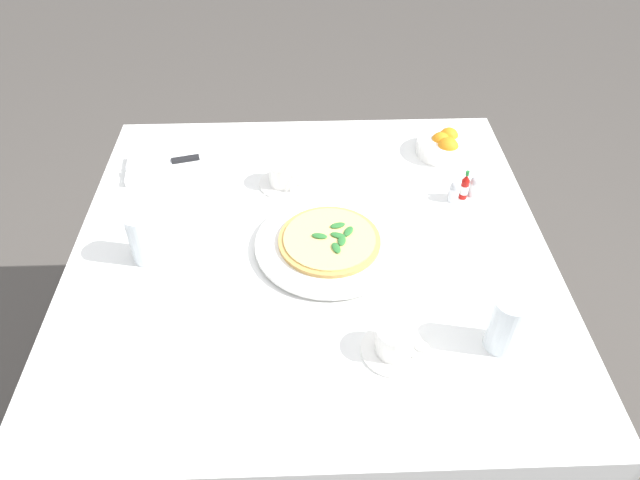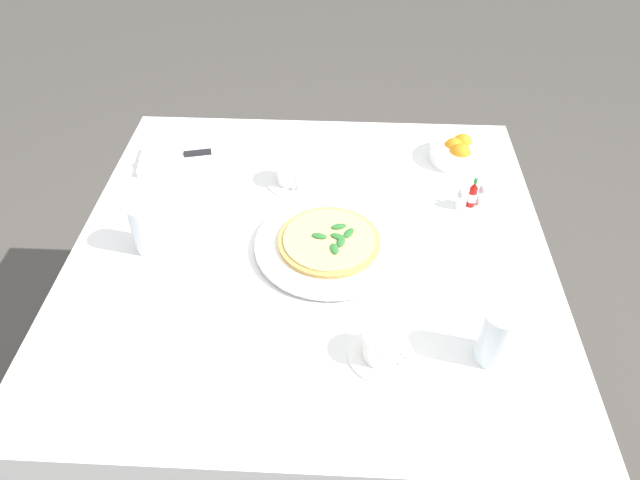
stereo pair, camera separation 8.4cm
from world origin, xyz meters
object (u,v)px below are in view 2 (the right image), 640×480
coffee_cup_far_right (292,173)px  pizza (329,240)px  dinner_knife (179,155)px  pizza_plate (329,245)px  coffee_cup_far_left (382,346)px  pepper_shaker (483,195)px  water_glass_center_back (496,338)px  citrus_bowl (457,151)px  napkin_folded (181,159)px  hot_sauce_bottle (473,195)px  salt_shaker (461,200)px  water_glass_near_left (147,229)px

coffee_cup_far_right → pizza: bearing=113.7°
dinner_knife → pizza_plate: bearing=128.6°
pizza → coffee_cup_far_left: (-0.11, 0.30, 0.00)m
pepper_shaker → pizza: bearing=26.1°
water_glass_center_back → citrus_bowl: bearing=-91.3°
pizza → coffee_cup_far_right: coffee_cup_far_right is taller
pizza → citrus_bowl: bearing=-131.9°
pizza_plate → citrus_bowl: size_ratio=2.30×
napkin_folded → hot_sauce_bottle: size_ratio=2.83×
dinner_knife → salt_shaker: 0.77m
coffee_cup_far_right → water_glass_center_back: size_ratio=1.04×
citrus_bowl → coffee_cup_far_left: bearing=71.5°
pizza → coffee_cup_far_left: coffee_cup_far_left is taller
citrus_bowl → hot_sauce_bottle: hot_sauce_bottle is taller
water_glass_center_back → hot_sauce_bottle: (-0.03, -0.47, -0.02)m
pizza_plate → coffee_cup_far_right: size_ratio=2.65×
citrus_bowl → pepper_shaker: bearing=101.5°
citrus_bowl → salt_shaker: bearing=85.5°
pizza_plate → salt_shaker: (-0.32, -0.17, 0.01)m
water_glass_near_left → napkin_folded: size_ratio=0.53×
salt_shaker → coffee_cup_far_left: bearing=65.7°
water_glass_center_back → hot_sauce_bottle: water_glass_center_back is taller
citrus_bowl → salt_shaker: size_ratio=2.67×
water_glass_near_left → napkin_folded: (0.01, -0.34, -0.05)m
dinner_knife → pepper_shaker: pepper_shaker is taller
dinner_knife → pepper_shaker: (-0.80, 0.14, 0.00)m
water_glass_near_left → hot_sauce_bottle: 0.79m
dinner_knife → hot_sauce_bottle: size_ratio=2.34×
pepper_shaker → hot_sauce_bottle: bearing=19.7°
coffee_cup_far_left → water_glass_near_left: bearing=-28.2°
coffee_cup_far_right → napkin_folded: coffee_cup_far_right is taller
napkin_folded → hot_sauce_bottle: 0.79m
coffee_cup_far_left → dinner_knife: (0.54, -0.63, -0.01)m
pizza → water_glass_center_back: (-0.32, 0.29, 0.03)m
pizza → citrus_bowl: size_ratio=1.58×
pizza → coffee_cup_far_right: bearing=-66.3°
pizza → pepper_shaker: (-0.38, -0.19, 0.00)m
pizza_plate → citrus_bowl: citrus_bowl is taller
water_glass_near_left → water_glass_center_back: 0.79m
pizza_plate → napkin_folded: (0.42, -0.33, -0.00)m
pizza → coffee_cup_far_left: size_ratio=1.82×
water_glass_center_back → coffee_cup_far_left: bearing=2.4°
pizza → water_glass_near_left: 0.42m
pizza_plate → coffee_cup_far_right: coffee_cup_far_right is taller
napkin_folded → salt_shaker: (-0.75, 0.16, 0.02)m
dinner_knife → pepper_shaker: 0.82m
coffee_cup_far_right → salt_shaker: coffee_cup_far_right is taller
hot_sauce_bottle → dinner_knife: bearing=-11.0°
pizza_plate → dinner_knife: (0.43, -0.33, 0.01)m
coffee_cup_far_left → napkin_folded: (0.54, -0.63, -0.02)m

